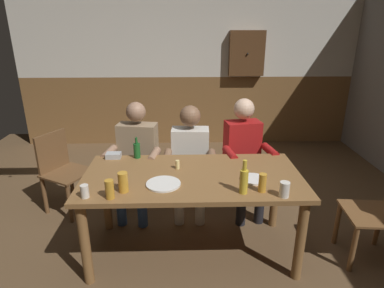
% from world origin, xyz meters
% --- Properties ---
extents(ground_plane, '(6.76, 6.76, 0.00)m').
position_xyz_m(ground_plane, '(0.00, 0.00, 0.00)').
color(ground_plane, brown).
extents(back_wall_upper, '(5.49, 0.12, 1.39)m').
position_xyz_m(back_wall_upper, '(0.00, 2.87, 1.84)').
color(back_wall_upper, silver).
extents(back_wall_wainscot, '(5.49, 0.12, 1.15)m').
position_xyz_m(back_wall_wainscot, '(0.00, 2.87, 0.57)').
color(back_wall_wainscot, brown).
rests_on(back_wall_wainscot, ground_plane).
extents(dining_table, '(1.86, 0.92, 0.77)m').
position_xyz_m(dining_table, '(0.00, -0.09, 0.67)').
color(dining_table, brown).
rests_on(dining_table, ground_plane).
extents(person_0, '(0.58, 0.55, 1.23)m').
position_xyz_m(person_0, '(-0.57, 0.59, 0.68)').
color(person_0, '#997F60').
rests_on(person_0, ground_plane).
extents(person_1, '(0.55, 0.52, 1.19)m').
position_xyz_m(person_1, '(-0.00, 0.60, 0.66)').
color(person_1, silver).
rests_on(person_1, ground_plane).
extents(person_2, '(0.55, 0.56, 1.26)m').
position_xyz_m(person_2, '(0.57, 0.59, 0.69)').
color(person_2, '#AD1919').
rests_on(person_2, ground_plane).
extents(chair_empty_near_right, '(0.60, 0.60, 0.88)m').
position_xyz_m(chair_empty_near_right, '(-1.41, 0.70, 0.48)').
color(chair_empty_near_right, brown).
rests_on(chair_empty_near_right, ground_plane).
extents(chair_empty_near_left, '(0.48, 0.48, 0.88)m').
position_xyz_m(chair_empty_near_left, '(1.62, -0.24, 0.48)').
color(chair_empty_near_left, brown).
rests_on(chair_empty_near_left, ground_plane).
extents(table_candle, '(0.04, 0.04, 0.08)m').
position_xyz_m(table_candle, '(-0.13, 0.04, 0.81)').
color(table_candle, '#F9E08C').
rests_on(table_candle, dining_table).
extents(condiment_caddy, '(0.14, 0.10, 0.05)m').
position_xyz_m(condiment_caddy, '(-0.74, 0.31, 0.80)').
color(condiment_caddy, '#B2B7BC').
rests_on(condiment_caddy, dining_table).
extents(plate_0, '(0.21, 0.21, 0.01)m').
position_xyz_m(plate_0, '(0.50, -0.20, 0.78)').
color(plate_0, white).
rests_on(plate_0, dining_table).
extents(plate_1, '(0.28, 0.28, 0.01)m').
position_xyz_m(plate_1, '(-0.24, -0.27, 0.78)').
color(plate_1, white).
rests_on(plate_1, dining_table).
extents(bottle_0, '(0.06, 0.06, 0.20)m').
position_xyz_m(bottle_0, '(-0.52, 0.30, 0.85)').
color(bottle_0, '#195923').
rests_on(bottle_0, dining_table).
extents(bottle_1, '(0.06, 0.06, 0.27)m').
position_xyz_m(bottle_1, '(0.38, -0.42, 0.88)').
color(bottle_1, gold).
rests_on(bottle_1, dining_table).
extents(pint_glass_0, '(0.08, 0.08, 0.16)m').
position_xyz_m(pint_glass_0, '(-0.54, -0.37, 0.85)').
color(pint_glass_0, gold).
rests_on(pint_glass_0, dining_table).
extents(pint_glass_1, '(0.07, 0.07, 0.12)m').
position_xyz_m(pint_glass_1, '(0.67, -0.48, 0.83)').
color(pint_glass_1, white).
rests_on(pint_glass_1, dining_table).
extents(pint_glass_2, '(0.07, 0.07, 0.15)m').
position_xyz_m(pint_glass_2, '(-0.62, -0.47, 0.85)').
color(pint_glass_2, gold).
rests_on(pint_glass_2, dining_table).
extents(pint_glass_3, '(0.06, 0.06, 0.15)m').
position_xyz_m(pint_glass_3, '(0.53, -0.40, 0.85)').
color(pint_glass_3, gold).
rests_on(pint_glass_3, dining_table).
extents(pint_glass_4, '(0.06, 0.06, 0.10)m').
position_xyz_m(pint_glass_4, '(-0.81, -0.45, 0.82)').
color(pint_glass_4, white).
rests_on(pint_glass_4, dining_table).
extents(wall_dart_cabinet, '(0.56, 0.15, 0.70)m').
position_xyz_m(wall_dart_cabinet, '(0.95, 2.74, 1.53)').
color(wall_dart_cabinet, brown).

